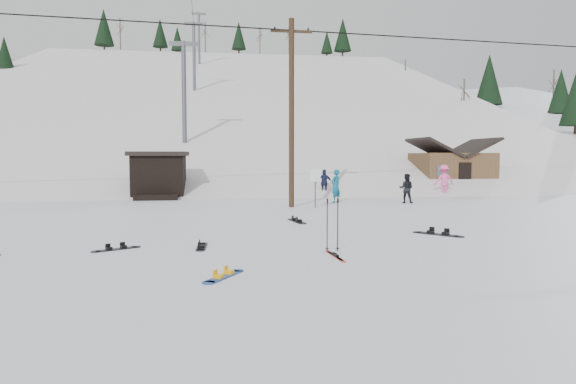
{
  "coord_description": "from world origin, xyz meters",
  "views": [
    {
      "loc": [
        -1.61,
        -10.56,
        2.47
      ],
      "look_at": [
        0.52,
        4.62,
        1.4
      ],
      "focal_mm": 32.0,
      "sensor_mm": 36.0,
      "label": 1
    }
  ],
  "objects": [
    {
      "name": "board_scatter_f",
      "position": [
        1.39,
        8.47,
        0.03
      ],
      "size": [
        0.53,
        1.59,
        0.11
      ],
      "rotation": [
        0.0,
        0.0,
        1.74
      ],
      "color": "black",
      "rests_on": "ground"
    },
    {
      "name": "board_scatter_d",
      "position": [
        5.29,
        4.63,
        0.03
      ],
      "size": [
        1.22,
        1.37,
        0.12
      ],
      "rotation": [
        0.0,
        0.0,
        -0.86
      ],
      "color": "black",
      "rests_on": "ground"
    },
    {
      "name": "skier_pink",
      "position": [
        12.49,
        19.78,
        0.97
      ],
      "size": [
        1.3,
        0.81,
        1.94
      ],
      "primitive_type": "imported",
      "rotation": [
        0.0,
        0.0,
        3.07
      ],
      "color": "#F857A0",
      "rests_on": "ground"
    },
    {
      "name": "utility_pole",
      "position": [
        2.0,
        14.0,
        4.68
      ],
      "size": [
        2.0,
        0.26,
        9.0
      ],
      "color": "#3A2819",
      "rests_on": "ground"
    },
    {
      "name": "hero_skis",
      "position": [
        1.28,
        1.65,
        0.02
      ],
      "size": [
        0.19,
        1.49,
        0.08
      ],
      "rotation": [
        0.0,
        0.0,
        0.07
      ],
      "color": "#AC1D11",
      "rests_on": "ground"
    },
    {
      "name": "treeline_right",
      "position": [
        36.0,
        42.0,
        0.0
      ],
      "size": [
        20.0,
        60.0,
        10.0
      ],
      "primitive_type": null,
      "color": "black",
      "rests_on": "ground"
    },
    {
      "name": "lift_tower_mid",
      "position": [
        -4.0,
        50.0,
        14.36
      ],
      "size": [
        2.2,
        0.36,
        8.0
      ],
      "color": "#595B60",
      "rests_on": "ski_slope"
    },
    {
      "name": "ski_slope",
      "position": [
        0.0,
        55.0,
        -12.0
      ],
      "size": [
        60.0,
        85.24,
        65.97
      ],
      "primitive_type": "cube",
      "rotation": [
        0.31,
        0.0,
        0.0
      ],
      "color": "white",
      "rests_on": "ground"
    },
    {
      "name": "ridge_right",
      "position": [
        38.0,
        50.0,
        -11.0
      ],
      "size": [
        45.66,
        93.98,
        54.59
      ],
      "primitive_type": "cube",
      "rotation": [
        0.21,
        -0.05,
        -0.12
      ],
      "color": "white",
      "rests_on": "ground"
    },
    {
      "name": "lift_hut",
      "position": [
        -5.0,
        20.94,
        1.36
      ],
      "size": [
        3.4,
        4.1,
        2.75
      ],
      "color": "black",
      "rests_on": "ground"
    },
    {
      "name": "ground",
      "position": [
        0.0,
        0.0,
        0.0
      ],
      "size": [
        200.0,
        200.0,
        0.0
      ],
      "primitive_type": "plane",
      "color": "white",
      "rests_on": "ground"
    },
    {
      "name": "skier_dark",
      "position": [
        8.29,
        15.21,
        0.78
      ],
      "size": [
        0.94,
        0.87,
        1.55
      ],
      "primitive_type": "imported",
      "rotation": [
        0.0,
        0.0,
        2.67
      ],
      "color": "black",
      "rests_on": "ground"
    },
    {
      "name": "board_scatter_a",
      "position": [
        -4.26,
        3.38,
        0.02
      ],
      "size": [
        1.18,
        0.82,
        0.09
      ],
      "rotation": [
        0.0,
        0.0,
        0.55
      ],
      "color": "black",
      "rests_on": "ground"
    },
    {
      "name": "ski_poles",
      "position": [
        1.37,
        2.39,
        0.71
      ],
      "size": [
        0.38,
        0.1,
        1.38
      ],
      "color": "black",
      "rests_on": "ground"
    },
    {
      "name": "cabin",
      "position": [
        15.0,
        24.0,
        1.48
      ],
      "size": [
        5.39,
        4.4,
        3.77
      ],
      "color": "brown",
      "rests_on": "ground"
    },
    {
      "name": "treeline_crest",
      "position": [
        0.0,
        86.0,
        0.0
      ],
      "size": [
        50.0,
        6.0,
        10.0
      ],
      "primitive_type": null,
      "color": "black",
      "rests_on": "ski_slope"
    },
    {
      "name": "board_scatter_b",
      "position": [
        -2.02,
        3.43,
        0.02
      ],
      "size": [
        0.3,
        1.33,
        0.09
      ],
      "rotation": [
        0.0,
        0.0,
        1.52
      ],
      "color": "black",
      "rests_on": "ground"
    },
    {
      "name": "skier_teal",
      "position": [
        4.69,
        16.08,
        0.88
      ],
      "size": [
        0.77,
        0.73,
        1.77
      ],
      "primitive_type": "imported",
      "rotation": [
        0.0,
        0.0,
        3.82
      ],
      "color": "#0D6285",
      "rests_on": "ground"
    },
    {
      "name": "hero_snowboard",
      "position": [
        -1.48,
        -0.12,
        0.03
      ],
      "size": [
        0.86,
        1.23,
        0.1
      ],
      "rotation": [
        0.0,
        0.0,
        1.02
      ],
      "color": "#18419F",
      "rests_on": "ground"
    },
    {
      "name": "trail_sign",
      "position": [
        3.1,
        13.58,
        1.27
      ],
      "size": [
        0.5,
        0.09,
        1.85
      ],
      "color": "#595B60",
      "rests_on": "ground"
    },
    {
      "name": "skier_navy",
      "position": [
        5.0,
        20.37,
        0.83
      ],
      "size": [
        1.05,
        0.7,
        1.66
      ],
      "primitive_type": "imported",
      "rotation": [
        0.0,
        0.0,
        2.81
      ],
      "color": "#1C2147",
      "rests_on": "ground"
    },
    {
      "name": "lift_tower_far",
      "position": [
        -4.0,
        70.0,
        20.86
      ],
      "size": [
        2.2,
        0.36,
        8.0
      ],
      "color": "#595B60",
      "rests_on": "ski_slope"
    },
    {
      "name": "lift_tower_near",
      "position": [
        -4.0,
        30.0,
        7.86
      ],
      "size": [
        2.2,
        0.36,
        8.0
      ],
      "color": "#595B60",
      "rests_on": "ski_slope"
    }
  ]
}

